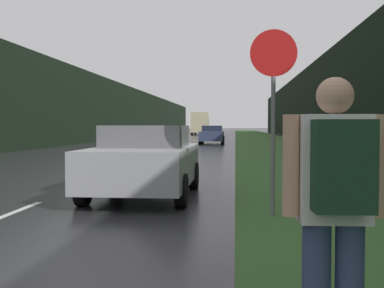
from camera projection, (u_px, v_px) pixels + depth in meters
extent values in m
cube|color=#2D5123|center=(272.00, 143.00, 39.49)|extent=(6.00, 240.00, 0.02)
cube|color=silver|center=(1.00, 217.00, 7.61)|extent=(0.12, 3.00, 0.01)
cube|color=silver|center=(113.00, 173.00, 14.58)|extent=(0.12, 3.00, 0.01)
cube|color=silver|center=(153.00, 158.00, 21.54)|extent=(0.12, 3.00, 0.01)
cube|color=silver|center=(173.00, 150.00, 28.51)|extent=(0.12, 3.00, 0.01)
cube|color=silver|center=(185.00, 145.00, 35.48)|extent=(0.12, 3.00, 0.01)
cube|color=black|center=(108.00, 111.00, 50.79)|extent=(2.00, 140.00, 6.08)
cube|color=black|center=(324.00, 100.00, 48.75)|extent=(2.00, 140.00, 8.04)
cylinder|color=slate|center=(273.00, 147.00, 7.64)|extent=(0.07, 0.07, 2.23)
cylinder|color=#B71414|center=(274.00, 53.00, 7.58)|extent=(0.74, 0.02, 0.74)
cube|color=white|center=(334.00, 169.00, 2.82)|extent=(0.42, 0.25, 0.64)
sphere|color=tan|center=(335.00, 96.00, 2.81)|extent=(0.22, 0.22, 0.22)
cylinder|color=tan|center=(291.00, 165.00, 2.83)|extent=(0.10, 0.10, 0.60)
cylinder|color=tan|center=(378.00, 166.00, 2.81)|extent=(0.10, 0.10, 0.60)
cube|color=#193823|center=(343.00, 166.00, 2.62)|extent=(0.33, 0.19, 0.51)
cube|color=#9E9EA3|center=(145.00, 165.00, 9.83)|extent=(1.89, 4.04, 0.75)
cube|color=#5E5E61|center=(146.00, 136.00, 10.01)|extent=(1.60, 1.82, 0.43)
cylinder|color=black|center=(181.00, 190.00, 8.52)|extent=(0.20, 0.61, 0.61)
cylinder|color=black|center=(83.00, 189.00, 8.68)|extent=(0.20, 0.61, 0.61)
cylinder|color=black|center=(194.00, 176.00, 11.01)|extent=(0.20, 0.61, 0.61)
cylinder|color=black|center=(117.00, 175.00, 11.17)|extent=(0.20, 0.61, 0.61)
cube|color=#2D3856|center=(212.00, 136.00, 38.21)|extent=(1.80, 4.78, 0.73)
cube|color=#1B2134|center=(212.00, 128.00, 38.42)|extent=(1.53, 2.15, 0.45)
cylinder|color=black|center=(222.00, 141.00, 36.67)|extent=(0.20, 0.61, 0.61)
cylinder|color=black|center=(200.00, 141.00, 36.82)|extent=(0.20, 0.61, 0.61)
cylinder|color=black|center=(223.00, 140.00, 39.62)|extent=(0.20, 0.61, 0.61)
cylinder|color=black|center=(203.00, 140.00, 39.77)|extent=(0.20, 0.61, 0.61)
cube|color=#6E684F|center=(202.00, 125.00, 79.92)|extent=(2.21, 2.54, 2.34)
cube|color=tan|center=(200.00, 122.00, 75.47)|extent=(2.33, 6.37, 3.12)
cylinder|color=black|center=(195.00, 132.00, 79.81)|extent=(0.28, 0.90, 0.90)
cylinder|color=black|center=(208.00, 132.00, 79.61)|extent=(0.28, 0.90, 0.90)
cylinder|color=black|center=(192.00, 132.00, 74.05)|extent=(0.28, 0.90, 0.90)
cylinder|color=black|center=(206.00, 132.00, 73.85)|extent=(0.28, 0.90, 0.90)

